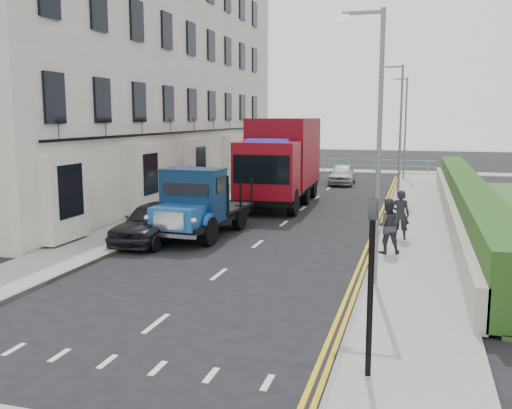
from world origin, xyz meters
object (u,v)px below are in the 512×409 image
(red_lorry, at_px, (281,159))
(parked_car_front, at_px, (155,222))
(lamp_near, at_px, (375,132))
(lamp_far, at_px, (404,122))
(bedford_lorry, at_px, (196,207))
(lamp_mid, at_px, (398,124))
(pedestrian_east_near, at_px, (400,215))

(red_lorry, xyz_separation_m, parked_car_front, (-2.27, -9.72, -1.57))
(lamp_near, bearing_deg, lamp_far, 90.00)
(parked_car_front, bearing_deg, lamp_near, -20.84)
(lamp_near, xyz_separation_m, red_lorry, (-5.51, 13.09, -1.71))
(bedford_lorry, xyz_separation_m, parked_car_front, (-1.21, -0.87, -0.44))
(lamp_far, xyz_separation_m, red_lorry, (-5.51, -12.91, -1.71))
(parked_car_front, bearing_deg, lamp_mid, 60.99)
(lamp_mid, height_order, bedford_lorry, lamp_mid)
(pedestrian_east_near, bearing_deg, parked_car_front, 14.39)
(lamp_mid, xyz_separation_m, pedestrian_east_near, (0.55, -10.34, -3.01))
(red_lorry, xyz_separation_m, pedestrian_east_near, (6.06, -7.43, -1.30))
(lamp_far, relative_size, bedford_lorry, 1.28)
(pedestrian_east_near, bearing_deg, lamp_near, 83.46)
(lamp_near, distance_m, lamp_far, 26.00)
(parked_car_front, relative_size, pedestrian_east_near, 2.44)
(parked_car_front, bearing_deg, lamp_far, 73.66)
(lamp_mid, relative_size, parked_car_front, 1.65)
(lamp_near, height_order, pedestrian_east_near, lamp_near)
(lamp_near, xyz_separation_m, parked_car_front, (-7.78, 3.38, -3.28))
(parked_car_front, bearing_deg, bedford_lorry, 38.49)
(lamp_near, relative_size, bedford_lorry, 1.28)
(bedford_lorry, xyz_separation_m, pedestrian_east_near, (7.12, 1.41, -0.17))
(lamp_mid, height_order, parked_car_front, lamp_mid)
(lamp_near, height_order, bedford_lorry, lamp_near)
(lamp_far, bearing_deg, red_lorry, -113.11)
(bedford_lorry, height_order, parked_car_front, bedford_lorry)
(bedford_lorry, relative_size, red_lorry, 0.66)
(lamp_mid, distance_m, parked_car_front, 15.18)
(lamp_mid, bearing_deg, red_lorry, -152.17)
(red_lorry, relative_size, parked_car_front, 1.96)
(bedford_lorry, distance_m, parked_car_front, 1.56)
(red_lorry, bearing_deg, pedestrian_east_near, -52.75)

